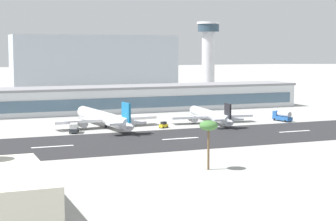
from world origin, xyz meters
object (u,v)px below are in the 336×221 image
Objects in this scene: service_baggage_tug_1 at (164,125)px; service_fuel_truck_2 at (282,116)px; airliner_blue_tail_gate_0 at (105,118)px; service_box_truck_0 at (74,128)px; control_tower at (208,54)px; airliner_black_tail_gate_1 at (212,116)px; palm_tree_2 at (209,127)px; terminal_building at (122,99)px; distant_hotel_block at (96,63)px.

service_fuel_truck_2 is at bearing -26.61° from service_baggage_tug_1.
service_box_truck_0 is at bearing 115.31° from airliner_blue_tail_gate_0.
control_tower reaches higher than airliner_blue_tail_gate_0.
airliner_black_tail_gate_1 is (40.23, -2.29, -0.53)m from airliner_blue_tail_gate_0.
service_box_truck_0 is at bearing 103.22° from palm_tree_2.
airliner_black_tail_gate_1 is (18.82, -51.18, -2.82)m from terminal_building.
control_tower is 108.68m from airliner_black_tail_gate_1.
terminal_building is 126.63m from palm_tree_2.
service_fuel_truck_2 is at bearing -99.54° from control_tower.
control_tower is 91.13m from distant_hotel_block.
control_tower is at bearing -61.73° from distant_hotel_block.
palm_tree_2 is at bearing -147.87° from service_box_truck_0.
service_baggage_tug_1 is at bearing -123.00° from control_tower.
airliner_blue_tail_gate_0 reaches higher than service_baggage_tug_1.
terminal_building is 3.32× the size of airliner_blue_tail_gate_0.
terminal_building is 66.32m from service_box_truck_0.
terminal_building is at bearing 60.16° from service_baggage_tug_1.
control_tower is at bearing 35.50° from terminal_building.
service_box_truck_0 is at bearing 153.15° from service_baggage_tug_1.
airliner_black_tail_gate_1 is at bearing -114.89° from control_tower.
airliner_black_tail_gate_1 is (-1.77, -176.63, -15.29)m from distant_hotel_block.
palm_tree_2 is (-37.01, -74.06, 7.18)m from airliner_black_tail_gate_1.
distant_hotel_block is 184.03m from service_baggage_tug_1.
service_fuel_truck_2 is (68.06, -6.80, -1.31)m from airliner_blue_tail_gate_0.
distant_hotel_block is at bearing -2.27° from service_fuel_truck_2.
service_fuel_truck_2 reaches higher than service_box_truck_0.
airliner_blue_tail_gate_0 is at bearing 92.42° from palm_tree_2.
terminal_building is 72.73m from service_fuel_truck_2.
terminal_building is 127.74m from distant_hotel_block.
service_fuel_truck_2 is (-16.99, -101.08, -22.57)m from control_tower.
service_fuel_truck_2 is at bearing -50.04° from terminal_building.
airliner_blue_tail_gate_0 is 15.12m from service_box_truck_0.
service_box_truck_0 is (-12.89, -7.75, -1.55)m from airliner_blue_tail_gate_0.
airliner_blue_tail_gate_0 is 13.99× the size of service_baggage_tug_1.
service_box_truck_0 is at bearing -133.83° from control_tower.
airliner_blue_tail_gate_0 is (-42.00, -174.34, -14.76)m from distant_hotel_block.
airliner_blue_tail_gate_0 reaches higher than service_box_truck_0.
service_fuel_truck_2 is (80.95, 0.95, 0.24)m from service_box_truck_0.
distant_hotel_block reaches higher than airliner_blue_tail_gate_0.
palm_tree_2 reaches higher than service_box_truck_0.
palm_tree_2 reaches higher than service_fuel_truck_2.
service_fuel_truck_2 is at bearing 47.01° from palm_tree_2.
terminal_building is 56.58m from service_baggage_tug_1.
airliner_blue_tail_gate_0 is 7.75× the size of service_box_truck_0.
service_baggage_tug_1 is at bearing 108.84° from airliner_black_tail_gate_1.
airliner_blue_tail_gate_0 is at bearing -40.07° from service_box_truck_0.
distant_hotel_block is at bearing 80.68° from terminal_building.
palm_tree_2 is (3.22, -76.35, 6.65)m from airliner_blue_tail_gate_0.
airliner_black_tail_gate_1 is at bearing -98.97° from airliner_blue_tail_gate_0.
distant_hotel_block is 253.80m from palm_tree_2.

